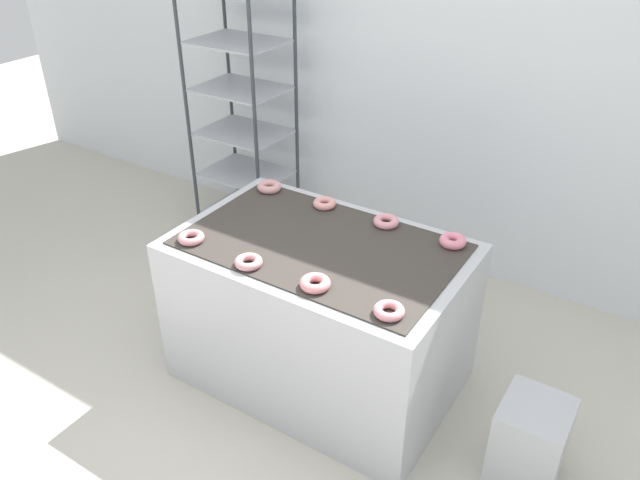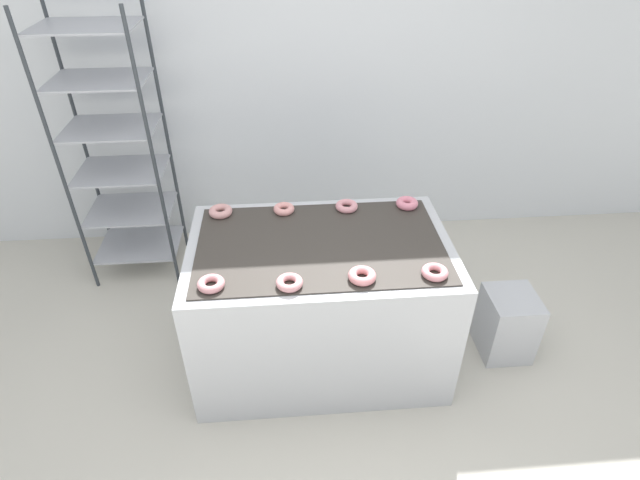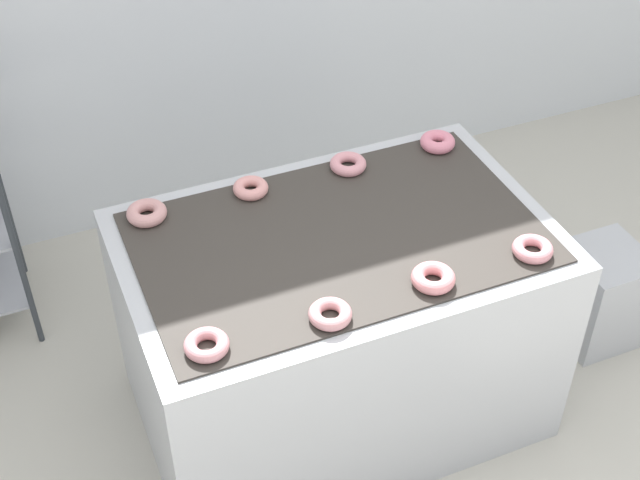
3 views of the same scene
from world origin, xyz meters
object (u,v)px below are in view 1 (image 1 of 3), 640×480
Objects in this scene: donut_near_left at (191,238)px; fryer_machine at (320,313)px; glaze_bin at (530,442)px; donut_near_midright at (315,283)px; baking_rack_cart at (242,111)px; donut_far_right at (453,241)px; donut_far_midleft at (325,203)px; donut_near_right at (389,311)px; donut_far_left at (269,187)px; donut_far_midright at (386,221)px; donut_near_midleft at (248,262)px.

fryer_machine is at bearing 30.17° from donut_near_left.
glaze_bin is 3.13× the size of donut_near_midright.
baking_rack_cart is 2.70m from glaze_bin.
donut_far_midleft is at bearing 179.92° from donut_far_right.
donut_near_left is (0.73, -1.31, -0.10)m from baking_rack_cart.
donut_near_midright is at bearing -119.53° from donut_far_right.
donut_far_midleft is at bearing 118.98° from donut_near_midright.
donut_near_right is (-0.60, -0.26, 0.64)m from glaze_bin.
donut_far_left is at bearing 148.73° from fryer_machine.
donut_far_midright is (-0.34, 0.64, 0.00)m from donut_near_right.
glaze_bin is 1.17m from donut_near_midright.
baking_rack_cart is 14.68× the size of donut_far_right.
donut_near_midright is 1.04× the size of donut_far_midright.
fryer_machine is 0.77m from donut_far_left.
donut_near_midleft is 0.75m from donut_far_left.
donut_far_left reaches higher than donut_near_midleft.
fryer_machine is at bearing 62.75° from donut_near_midleft.
donut_far_midleft is at bearing 61.10° from donut_near_left.
glaze_bin is at bearing 12.03° from donut_near_midleft.
donut_near_left reaches higher than glaze_bin.
baking_rack_cart is 14.47× the size of donut_far_midright.
donut_far_midleft is at bearing 137.82° from donut_near_right.
fryer_machine is 1.14m from glaze_bin.
fryer_machine is at bearing 177.21° from glaze_bin.
donut_far_midleft and donut_far_midright have the same top height.
donut_far_left is (-0.71, 0.64, 0.00)m from donut_near_midright.
fryer_machine is 0.57m from donut_far_midright.
baking_rack_cart reaches higher than donut_far_midleft.
donut_far_left reaches higher than donut_far_midright.
baking_rack_cart reaches higher than donut_near_midleft.
donut_near_left is (-1.65, -0.25, 0.64)m from glaze_bin.
donut_near_right is 0.99× the size of donut_far_midright.
donut_far_left is at bearing -179.88° from donut_far_midright.
donut_near_left is 0.97× the size of donut_far_left.
fryer_machine is 10.86× the size of donut_near_left.
donut_near_left and donut_near_midleft have the same top height.
donut_far_left is 1.03× the size of donut_far_midright.
donut_far_midright is (0.72, 0.00, -0.00)m from donut_far_left.
donut_near_midleft is 0.99× the size of donut_far_midright.
donut_near_left is 1.24m from donut_far_right.
donut_far_right reaches higher than glaze_bin.
donut_near_midright is at bearing -60.89° from fryer_machine.
donut_far_left reaches higher than fryer_machine.
donut_near_midleft is (0.36, -0.02, -0.00)m from donut_near_left.
donut_far_midleft is (0.35, 0.64, 0.00)m from donut_near_left.
donut_near_midright is at bearing -42.48° from baking_rack_cart.
donut_near_right is 0.72m from donut_far_midright.
donut_far_midleft reaches higher than fryer_machine.
donut_far_left is (-0.37, 0.66, 0.00)m from donut_near_midleft.
baking_rack_cart is 1.50m from donut_near_left.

